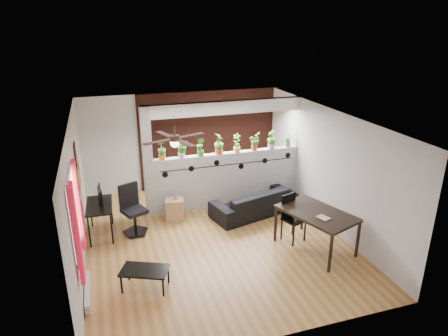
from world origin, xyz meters
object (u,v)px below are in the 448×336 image
potted_plant_6 (272,139)px  computer_desk (99,207)px  folding_chair (291,213)px  cup (176,197)px  ceiling_fan (175,140)px  potted_plant_0 (162,150)px  potted_plant_1 (181,148)px  potted_plant_2 (200,146)px  office_chair (133,213)px  potted_plant_7 (288,140)px  potted_plant_5 (254,141)px  sofa (254,202)px  dining_table (317,216)px  potted_plant_4 (237,142)px  coffee_table (145,271)px  cube_shelf (175,209)px  potted_plant_3 (219,143)px

potted_plant_6 → computer_desk: (-4.18, -0.65, -0.95)m
folding_chair → cup: bearing=142.4°
ceiling_fan → potted_plant_0: bearing=89.4°
potted_plant_1 → potted_plant_2: potted_plant_1 is taller
office_chair → potted_plant_0: bearing=43.4°
potted_plant_7 → potted_plant_1: bearing=-180.0°
potted_plant_5 → office_chair: 3.34m
potted_plant_7 → folding_chair: 2.38m
potted_plant_1 → potted_plant_6: (2.26, 0.00, 0.01)m
ceiling_fan → potted_plant_1: ceiling_fan is taller
cup → computer_desk: computer_desk is taller
potted_plant_1 → potted_plant_2: bearing=0.0°
potted_plant_5 → sofa: 1.48m
potted_plant_0 → potted_plant_1: potted_plant_1 is taller
dining_table → potted_plant_2: bearing=124.0°
computer_desk → office_chair: (0.67, -0.11, -0.17)m
sofa → cup: bearing=-23.6°
potted_plant_0 → folding_chair: bearing=-41.1°
potted_plant_6 → cup: (-2.49, -0.40, -1.05)m
sofa → ceiling_fan: bearing=14.2°
cup → office_chair: 1.08m
potted_plant_0 → potted_plant_4: 1.81m
potted_plant_5 → folding_chair: potted_plant_5 is taller
potted_plant_4 → potted_plant_5: (0.45, 0.00, -0.02)m
potted_plant_6 → dining_table: size_ratio=0.28×
potted_plant_1 → potted_plant_4: (1.35, 0.00, 0.00)m
ceiling_fan → coffee_table: bearing=-129.3°
potted_plant_1 → folding_chair: 2.90m
computer_desk → coffee_table: 2.24m
ceiling_fan → cube_shelf: size_ratio=2.36×
potted_plant_4 → folding_chair: bearing=-76.2°
potted_plant_4 → potted_plant_1: bearing=180.0°
potted_plant_2 → potted_plant_6: 1.81m
potted_plant_0 → folding_chair: (2.30, -2.00, -0.99)m
potted_plant_7 → potted_plant_5: bearing=180.0°
cup → dining_table: size_ratio=0.07×
potted_plant_6 → folding_chair: size_ratio=0.47×
ceiling_fan → potted_plant_4: (1.83, 1.80, -0.72)m
potted_plant_0 → potted_plant_3: (1.35, 0.00, 0.02)m
potted_plant_6 → coffee_table: bearing=-141.8°
sofa → computer_desk: (-3.48, 0.03, 0.36)m
computer_desk → potted_plant_4: bearing=11.2°
ceiling_fan → potted_plant_1: size_ratio=2.66×
cup → folding_chair: 2.63m
cube_shelf → computer_desk: 1.70m
ceiling_fan → sofa: ceiling_fan is taller
potted_plant_5 → dining_table: (0.34, -2.51, -0.85)m
potted_plant_5 → sofa: (-0.25, -0.68, -1.29)m
potted_plant_6 → computer_desk: size_ratio=0.47×
cube_shelf → potted_plant_3: bearing=29.1°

